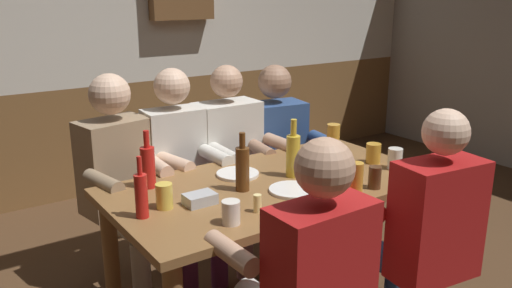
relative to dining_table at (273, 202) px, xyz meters
name	(u,v)px	position (x,y,z in m)	size (l,w,h in m)	color
back_wall_wainscot	(116,136)	(0.00, 2.29, -0.17)	(6.67, 0.12, 0.92)	brown
dining_table	(273,202)	(0.00, 0.00, 0.00)	(1.64, 0.89, 0.74)	brown
person_0	(123,175)	(-0.54, 0.67, 0.05)	(0.56, 0.59, 1.25)	#997F60
person_1	(181,166)	(-0.19, 0.66, 0.04)	(0.50, 0.53, 1.25)	silver
person_2	(234,155)	(0.18, 0.67, 0.04)	(0.55, 0.54, 1.24)	silver
person_3	(279,146)	(0.54, 0.68, 0.04)	(0.58, 0.59, 1.21)	#2D4C84
person_4	(307,270)	(-0.33, -0.67, 0.03)	(0.54, 0.49, 1.20)	#AD1919
person_5	(423,227)	(0.34, -0.67, 0.03)	(0.56, 0.54, 1.22)	#AD1919
table_candle	(257,203)	(-0.28, -0.26, 0.15)	(0.04, 0.04, 0.08)	#F9E08C
condiment_caddy	(200,199)	(-0.44, -0.04, 0.13)	(0.14, 0.10, 0.05)	#B2B7BC
plate_0	(238,174)	(-0.09, 0.18, 0.12)	(0.22, 0.22, 0.01)	white
plate_1	(292,190)	(0.00, -0.16, 0.12)	(0.23, 0.23, 0.01)	white
bottle_0	(293,154)	(0.13, 0.01, 0.23)	(0.07, 0.07, 0.30)	gold
bottle_1	(242,168)	(-0.19, -0.01, 0.22)	(0.07, 0.07, 0.29)	#593314
bottle_2	(148,166)	(-0.55, 0.29, 0.22)	(0.07, 0.07, 0.29)	red
bottle_3	(141,194)	(-0.71, -0.03, 0.21)	(0.06, 0.06, 0.27)	red
pint_glass_0	(333,136)	(0.65, 0.27, 0.18)	(0.08, 0.08, 0.15)	gold
pint_glass_1	(231,212)	(-0.44, -0.30, 0.16)	(0.08, 0.08, 0.10)	white
pint_glass_2	(395,159)	(0.66, -0.21, 0.17)	(0.08, 0.08, 0.11)	white
pint_glass_3	(356,178)	(0.23, -0.35, 0.19)	(0.07, 0.07, 0.15)	gold
pint_glass_4	(164,196)	(-0.59, 0.00, 0.17)	(0.08, 0.08, 0.11)	#E5C64C
pint_glass_5	(373,153)	(0.64, -0.07, 0.16)	(0.08, 0.08, 0.11)	gold
pint_glass_6	(375,177)	(0.36, -0.35, 0.16)	(0.06, 0.06, 0.11)	#4C2D19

